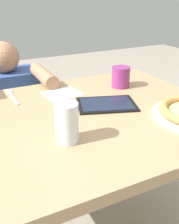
{
  "coord_description": "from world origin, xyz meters",
  "views": [
    {
      "loc": [
        -0.35,
        -0.86,
        1.2
      ],
      "look_at": [
        0.06,
        -0.05,
        0.78
      ],
      "focal_mm": 43.39,
      "sensor_mm": 36.0,
      "label": 1
    }
  ],
  "objects_px": {
    "drink_cup_colored": "(121,77)",
    "tablet": "(106,104)",
    "diner_seated": "(13,124)",
    "water_cup_clear": "(67,122)",
    "fork": "(12,96)"
  },
  "relations": [
    {
      "from": "drink_cup_colored",
      "to": "fork",
      "type": "xyz_separation_m",
      "value": [
        -0.51,
        0.11,
        -0.05
      ]
    },
    {
      "from": "fork",
      "to": "diner_seated",
      "type": "height_order",
      "value": "diner_seated"
    },
    {
      "from": "drink_cup_colored",
      "to": "tablet",
      "type": "height_order",
      "value": "drink_cup_colored"
    },
    {
      "from": "tablet",
      "to": "diner_seated",
      "type": "xyz_separation_m",
      "value": [
        -0.29,
        0.63,
        -0.32
      ]
    },
    {
      "from": "drink_cup_colored",
      "to": "water_cup_clear",
      "type": "bearing_deg",
      "value": -139.84
    },
    {
      "from": "drink_cup_colored",
      "to": "water_cup_clear",
      "type": "relative_size",
      "value": 0.77
    },
    {
      "from": "water_cup_clear",
      "to": "diner_seated",
      "type": "distance_m",
      "value": 0.91
    },
    {
      "from": "drink_cup_colored",
      "to": "tablet",
      "type": "bearing_deg",
      "value": -136.16
    },
    {
      "from": "fork",
      "to": "diner_seated",
      "type": "bearing_deg",
      "value": 83.45
    },
    {
      "from": "drink_cup_colored",
      "to": "fork",
      "type": "bearing_deg",
      "value": 168.06
    },
    {
      "from": "drink_cup_colored",
      "to": "tablet",
      "type": "xyz_separation_m",
      "value": [
        -0.18,
        -0.17,
        -0.05
      ]
    },
    {
      "from": "drink_cup_colored",
      "to": "diner_seated",
      "type": "relative_size",
      "value": 0.11
    },
    {
      "from": "tablet",
      "to": "diner_seated",
      "type": "relative_size",
      "value": 0.3
    },
    {
      "from": "tablet",
      "to": "diner_seated",
      "type": "height_order",
      "value": "diner_seated"
    },
    {
      "from": "tablet",
      "to": "drink_cup_colored",
      "type": "bearing_deg",
      "value": 43.84
    }
  ]
}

